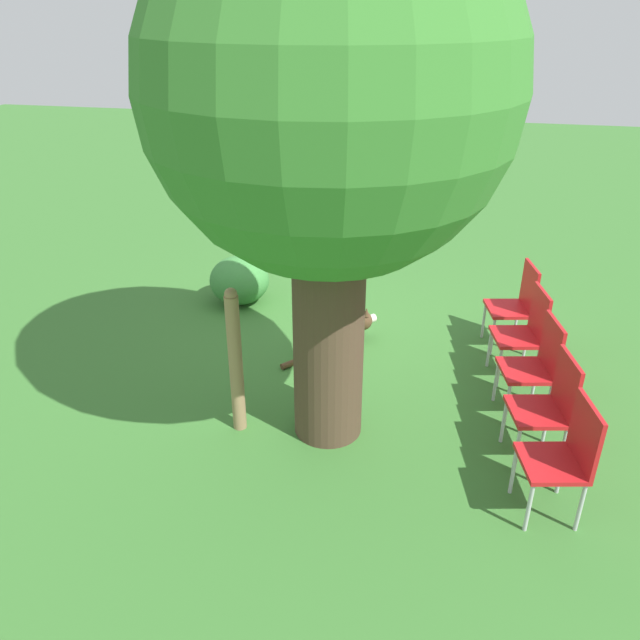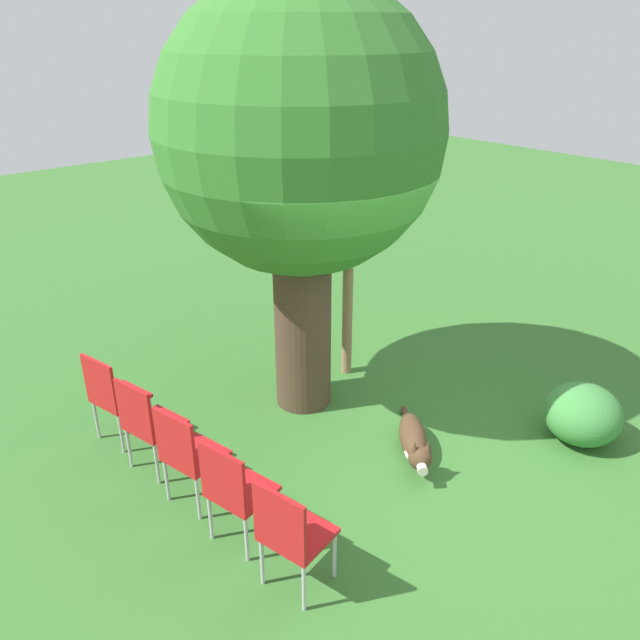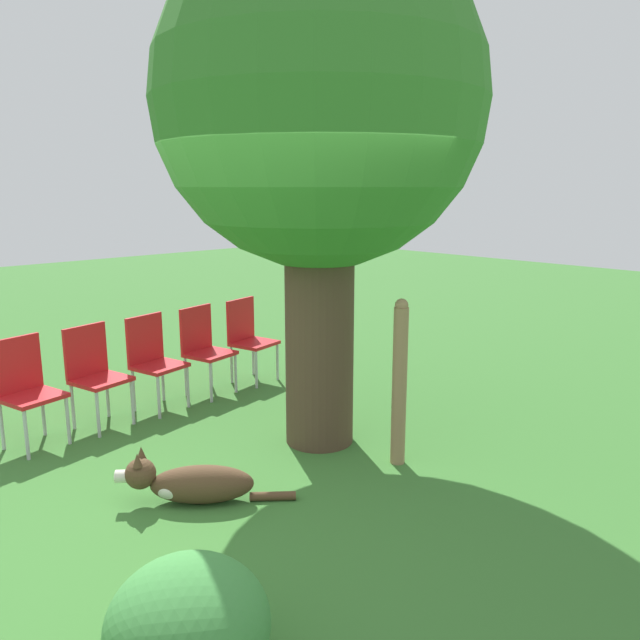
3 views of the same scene
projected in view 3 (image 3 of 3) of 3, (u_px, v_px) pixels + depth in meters
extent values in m
plane|color=#38702D|center=(214.00, 493.00, 4.53)|extent=(30.00, 30.00, 0.00)
cylinder|color=#4C3828|center=(319.00, 323.00, 5.25)|extent=(0.58, 0.58, 2.11)
sphere|color=#387A2D|center=(319.00, 102.00, 4.88)|extent=(2.62, 2.62, 2.62)
ellipsoid|color=#513823|center=(202.00, 484.00, 4.37)|extent=(0.66, 0.71, 0.27)
ellipsoid|color=silver|center=(174.00, 487.00, 4.36)|extent=(0.33, 0.33, 0.16)
sphere|color=#513823|center=(140.00, 474.00, 4.33)|extent=(0.30, 0.30, 0.21)
cylinder|color=silver|center=(123.00, 476.00, 4.32)|extent=(0.13, 0.13, 0.09)
cone|color=#513823|center=(137.00, 460.00, 4.24)|extent=(0.07, 0.07, 0.10)
cone|color=#513823|center=(141.00, 453.00, 4.36)|extent=(0.07, 0.07, 0.10)
cylinder|color=#513823|center=(273.00, 496.00, 4.41)|extent=(0.26, 0.29, 0.06)
cylinder|color=#937551|center=(399.00, 387.00, 4.89)|extent=(0.12, 0.12, 1.27)
sphere|color=#937551|center=(402.00, 305.00, 4.76)|extent=(0.10, 0.10, 0.10)
cube|color=red|center=(33.00, 397.00, 5.24)|extent=(0.51, 0.52, 0.04)
cube|color=red|center=(16.00, 364.00, 5.29)|extent=(0.13, 0.44, 0.47)
cylinder|color=#B7B7BC|center=(68.00, 421.00, 5.34)|extent=(0.03, 0.03, 0.43)
cylinder|color=#B7B7BC|center=(26.00, 435.00, 5.04)|extent=(0.03, 0.03, 0.43)
cylinder|color=#B7B7BC|center=(43.00, 412.00, 5.54)|extent=(0.03, 0.03, 0.43)
cylinder|color=#B7B7BC|center=(2.00, 426.00, 5.23)|extent=(0.03, 0.03, 0.43)
cube|color=red|center=(101.00, 381.00, 5.69)|extent=(0.51, 0.52, 0.04)
cube|color=red|center=(86.00, 350.00, 5.74)|extent=(0.13, 0.44, 0.47)
cylinder|color=#B7B7BC|center=(133.00, 402.00, 5.79)|extent=(0.03, 0.03, 0.43)
cylinder|color=#B7B7BC|center=(98.00, 415.00, 5.49)|extent=(0.03, 0.03, 0.43)
cylinder|color=#B7B7BC|center=(108.00, 395.00, 5.99)|extent=(0.03, 0.03, 0.43)
cylinder|color=#B7B7BC|center=(73.00, 407.00, 5.68)|extent=(0.03, 0.03, 0.43)
cube|color=red|center=(160.00, 366.00, 6.14)|extent=(0.51, 0.52, 0.04)
cube|color=red|center=(145.00, 339.00, 6.19)|extent=(0.13, 0.44, 0.47)
cylinder|color=#B7B7BC|center=(188.00, 387.00, 6.24)|extent=(0.03, 0.03, 0.43)
cylinder|color=#B7B7BC|center=(159.00, 397.00, 5.94)|extent=(0.03, 0.03, 0.43)
cylinder|color=#B7B7BC|center=(163.00, 381.00, 6.44)|extent=(0.03, 0.03, 0.43)
cylinder|color=#B7B7BC|center=(134.00, 391.00, 6.13)|extent=(0.03, 0.03, 0.43)
cube|color=red|center=(210.00, 354.00, 6.59)|extent=(0.51, 0.52, 0.04)
cube|color=red|center=(196.00, 328.00, 6.64)|extent=(0.13, 0.44, 0.47)
cylinder|color=#B7B7BC|center=(236.00, 373.00, 6.69)|extent=(0.03, 0.03, 0.43)
cylinder|color=#B7B7BC|center=(211.00, 382.00, 6.39)|extent=(0.03, 0.03, 0.43)
cylinder|color=#B7B7BC|center=(211.00, 368.00, 6.89)|extent=(0.03, 0.03, 0.43)
cylinder|color=#B7B7BC|center=(186.00, 377.00, 6.58)|extent=(0.03, 0.03, 0.43)
cube|color=red|center=(254.00, 343.00, 7.04)|extent=(0.51, 0.52, 0.04)
cube|color=red|center=(241.00, 319.00, 7.09)|extent=(0.13, 0.44, 0.47)
cylinder|color=#B7B7BC|center=(277.00, 362.00, 7.14)|extent=(0.03, 0.03, 0.43)
cylinder|color=#B7B7BC|center=(256.00, 370.00, 6.84)|extent=(0.03, 0.03, 0.43)
cylinder|color=#B7B7BC|center=(253.00, 357.00, 7.34)|extent=(0.03, 0.03, 0.43)
cylinder|color=#B7B7BC|center=(232.00, 364.00, 7.03)|extent=(0.03, 0.03, 0.43)
ellipsoid|color=#3D843D|center=(188.00, 625.00, 2.74)|extent=(0.73, 0.73, 0.58)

